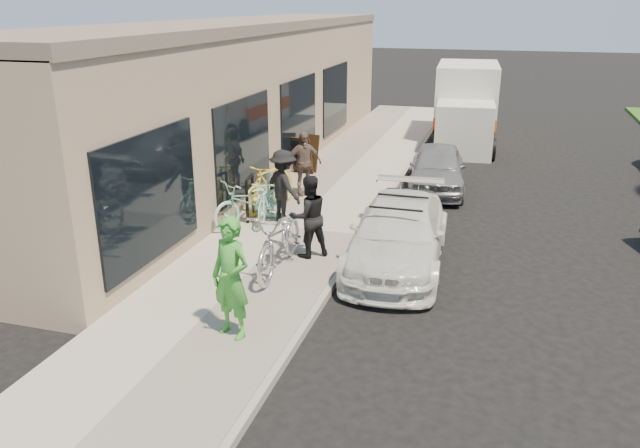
# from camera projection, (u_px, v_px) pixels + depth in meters

# --- Properties ---
(ground) EXTENTS (120.00, 120.00, 0.00)m
(ground) POSITION_uv_depth(u_px,v_px,m) (348.00, 308.00, 10.17)
(ground) COLOR black
(ground) RESTS_ON ground
(sidewalk) EXTENTS (3.00, 34.00, 0.15)m
(sidewalk) POSITION_uv_depth(u_px,v_px,m) (292.00, 231.00, 13.39)
(sidewalk) COLOR #A39E92
(sidewalk) RESTS_ON ground
(curb) EXTENTS (0.12, 34.00, 0.13)m
(curb) POSITION_uv_depth(u_px,v_px,m) (362.00, 238.00, 12.98)
(curb) COLOR gray
(curb) RESTS_ON ground
(storefront) EXTENTS (3.60, 20.00, 4.22)m
(storefront) POSITION_uv_depth(u_px,v_px,m) (241.00, 96.00, 18.07)
(storefront) COLOR tan
(storefront) RESTS_ON ground
(bike_rack) EXTENTS (0.19, 0.68, 0.97)m
(bike_rack) POSITION_uv_depth(u_px,v_px,m) (250.00, 193.00, 13.72)
(bike_rack) COLOR black
(bike_rack) RESTS_ON sidewalk
(sandwich_board) EXTENTS (0.75, 0.75, 1.04)m
(sandwich_board) POSITION_uv_depth(u_px,v_px,m) (304.00, 154.00, 17.48)
(sandwich_board) COLOR #311C0D
(sandwich_board) RESTS_ON sidewalk
(sedan_white) EXTENTS (1.93, 4.29, 1.26)m
(sedan_white) POSITION_uv_depth(u_px,v_px,m) (398.00, 234.00, 11.68)
(sedan_white) COLOR silver
(sedan_white) RESTS_ON ground
(sedan_silver) EXTENTS (1.74, 3.63, 1.20)m
(sedan_silver) POSITION_uv_depth(u_px,v_px,m) (437.00, 168.00, 16.36)
(sedan_silver) COLOR gray
(sedan_silver) RESTS_ON ground
(moving_truck) EXTENTS (2.37, 5.55, 2.67)m
(moving_truck) POSITION_uv_depth(u_px,v_px,m) (465.00, 109.00, 21.81)
(moving_truck) COLOR silver
(moving_truck) RESTS_ON ground
(tandem_bike) EXTENTS (0.85, 2.24, 1.16)m
(tandem_bike) POSITION_uv_depth(u_px,v_px,m) (280.00, 240.00, 11.06)
(tandem_bike) COLOR silver
(tandem_bike) RESTS_ON sidewalk
(woman_rider) EXTENTS (0.76, 0.62, 1.79)m
(woman_rider) POSITION_uv_depth(u_px,v_px,m) (231.00, 278.00, 8.78)
(woman_rider) COLOR green
(woman_rider) RESTS_ON sidewalk
(man_standing) EXTENTS (0.97, 0.95, 1.58)m
(man_standing) POSITION_uv_depth(u_px,v_px,m) (308.00, 216.00, 11.63)
(man_standing) COLOR black
(man_standing) RESTS_ON sidewalk
(cruiser_bike_a) EXTENTS (0.72, 1.71, 1.00)m
(cruiser_bike_a) POSITION_uv_depth(u_px,v_px,m) (267.00, 199.00, 13.60)
(cruiser_bike_a) COLOR #8CD1C2
(cruiser_bike_a) RESTS_ON sidewalk
(cruiser_bike_b) EXTENTS (1.53, 2.03, 1.02)m
(cruiser_bike_b) POSITION_uv_depth(u_px,v_px,m) (251.00, 202.00, 13.40)
(cruiser_bike_b) COLOR #8CD1C2
(cruiser_bike_b) RESTS_ON sidewalk
(cruiser_bike_c) EXTENTS (1.01, 1.98, 1.14)m
(cruiser_bike_c) POSITION_uv_depth(u_px,v_px,m) (270.00, 186.00, 14.34)
(cruiser_bike_c) COLOR yellow
(cruiser_bike_c) RESTS_ON sidewalk
(bystander_a) EXTENTS (1.19, 1.08, 1.60)m
(bystander_a) POSITION_uv_depth(u_px,v_px,m) (283.00, 186.00, 13.48)
(bystander_a) COLOR black
(bystander_a) RESTS_ON sidewalk
(bystander_b) EXTENTS (0.98, 0.86, 1.59)m
(bystander_b) POSITION_uv_depth(u_px,v_px,m) (303.00, 163.00, 15.40)
(bystander_b) COLOR brown
(bystander_b) RESTS_ON sidewalk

